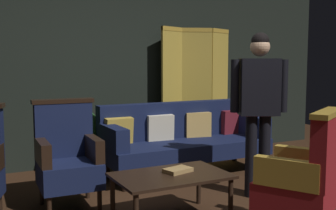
{
  "coord_description": "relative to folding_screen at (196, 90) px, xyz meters",
  "views": [
    {
      "loc": [
        -2.02,
        -3.14,
        1.42
      ],
      "look_at": [
        0.0,
        0.8,
        0.95
      ],
      "focal_mm": 44.94,
      "sensor_mm": 36.0,
      "label": 1
    }
  ],
  "objects": [
    {
      "name": "book_tan_leather",
      "position": [
        -1.49,
        -2.15,
        -0.55
      ],
      "size": [
        0.28,
        0.21,
        0.04
      ],
      "primitive_type": "cube",
      "rotation": [
        0.0,
        0.0,
        0.26
      ],
      "color": "#9E7A47",
      "rests_on": "coffee_table"
    },
    {
      "name": "armchair_wing_right",
      "position": [
        -2.3,
        -1.4,
        -0.5
      ],
      "size": [
        0.61,
        0.6,
        1.04
      ],
      "color": "black",
      "rests_on": "ground_plane"
    },
    {
      "name": "standing_figure",
      "position": [
        -0.46,
        -2.0,
        0.04
      ],
      "size": [
        0.54,
        0.36,
        1.7
      ],
      "color": "black",
      "rests_on": "ground_plane"
    },
    {
      "name": "folding_screen",
      "position": [
        0.0,
        0.0,
        0.0
      ],
      "size": [
        1.28,
        0.26,
        1.9
      ],
      "color": "#B29338",
      "rests_on": "ground_plane"
    },
    {
      "name": "back_wall",
      "position": [
        -1.23,
        0.19,
        0.41
      ],
      "size": [
        7.2,
        0.1,
        2.8
      ],
      "primitive_type": "cube",
      "color": "black",
      "rests_on": "ground_plane"
    },
    {
      "name": "coffee_table",
      "position": [
        -1.57,
        -2.19,
        -0.61
      ],
      "size": [
        1.0,
        0.64,
        0.42
      ],
      "color": "black",
      "rests_on": "ground_plane"
    },
    {
      "name": "velvet_couch",
      "position": [
        -0.68,
        -0.81,
        -0.53
      ],
      "size": [
        2.12,
        0.78,
        0.88
      ],
      "color": "black",
      "rests_on": "ground_plane"
    },
    {
      "name": "armchair_gilt_accent",
      "position": [
        -0.8,
        -2.99,
        -0.5
      ],
      "size": [
        0.79,
        0.79,
        1.04
      ],
      "color": "#B78E33",
      "rests_on": "ground_plane"
    },
    {
      "name": "potted_plant",
      "position": [
        -1.89,
        -0.3,
        -0.49
      ],
      "size": [
        0.55,
        0.55,
        0.85
      ],
      "color": "brown",
      "rests_on": "ground_plane"
    }
  ]
}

